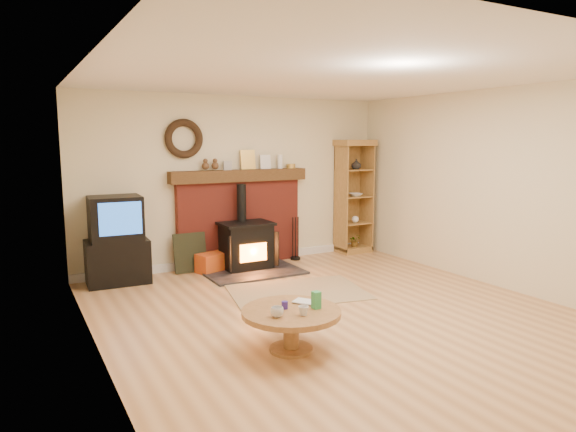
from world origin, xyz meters
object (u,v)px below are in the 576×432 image
curio_cabinet (353,196)px  coffee_table (291,317)px  wood_stove (247,247)px  tv_unit (117,242)px

curio_cabinet → coffee_table: (-3.01, -3.22, -0.65)m
wood_stove → curio_cabinet: bearing=7.5°
tv_unit → coffee_table: bearing=-73.0°
tv_unit → curio_cabinet: (3.97, 0.09, 0.40)m
tv_unit → curio_cabinet: size_ratio=0.61×
curio_cabinet → coffee_table: curio_cabinet is taller
tv_unit → wood_stove: bearing=-6.1°
tv_unit → coffee_table: 3.29m
curio_cabinet → tv_unit: bearing=-178.8°
tv_unit → curio_cabinet: bearing=1.2°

